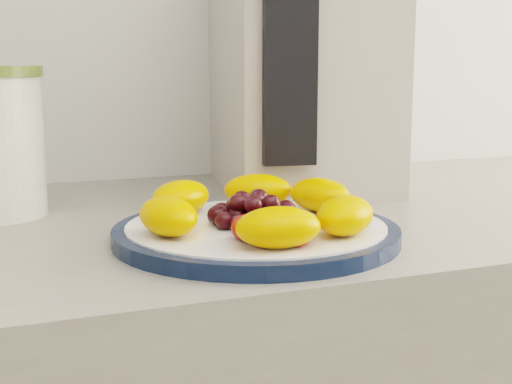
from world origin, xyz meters
name	(u,v)px	position (x,y,z in m)	size (l,w,h in m)	color
plate_rim	(256,233)	(-0.05, 1.06, 0.91)	(0.29, 0.29, 0.01)	#0C1933
plate_face	(256,232)	(-0.05, 1.06, 0.91)	(0.26, 0.26, 0.02)	white
appliance_body	(299,54)	(0.13, 1.35, 1.09)	(0.22, 0.30, 0.38)	#B8AC9E
appliance_panel	(290,48)	(0.05, 1.20, 1.09)	(0.06, 0.02, 0.28)	black
fruit_plate	(258,208)	(-0.05, 1.06, 0.93)	(0.25, 0.25, 0.04)	#FF8D00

